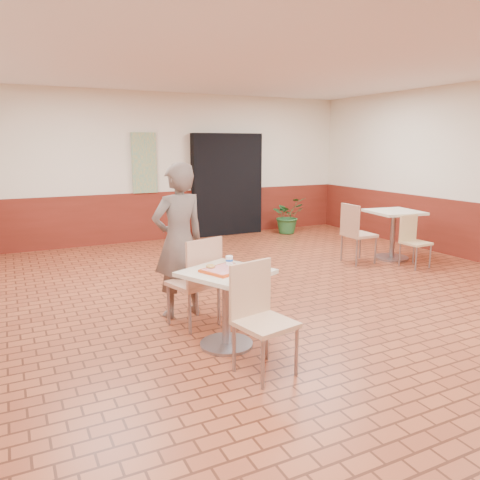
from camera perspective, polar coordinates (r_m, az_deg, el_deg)
name	(u,v)px	position (r m, az deg, el deg)	size (l,w,h in m)	color
room_shell	(312,187)	(5.42, 8.72, 6.43)	(8.01, 10.01, 3.01)	brown
wainscot_band	(309,271)	(5.59, 8.41, -3.82)	(8.00, 10.00, 1.00)	maroon
corridor_doorway	(227,185)	(10.28, -1.58, 6.75)	(1.60, 0.22, 2.20)	black
promo_poster	(144,163)	(9.69, -11.58, 9.18)	(0.50, 0.03, 1.20)	gray
main_table	(226,296)	(4.61, -1.70, -6.81)	(0.73, 0.73, 0.77)	beige
chair_main_front	(259,312)	(4.12, 2.36, -8.78)	(0.53, 0.53, 0.97)	tan
chair_main_back	(198,277)	(5.10, -5.18, -4.58)	(0.57, 0.57, 1.00)	tan
customer	(179,241)	(5.39, -7.48, -0.11)	(0.65, 0.43, 1.78)	#685A51
serving_tray	(226,270)	(4.53, -1.72, -3.62)	(0.43, 0.33, 0.03)	#C83C0F
ring_donut	(211,266)	(4.55, -3.61, -3.21)	(0.09, 0.09, 0.03)	gold
long_john_donut	(237,267)	(4.50, -0.35, -3.26)	(0.16, 0.10, 0.05)	#B58035
paper_cup	(229,260)	(4.64, -1.31, -2.50)	(0.07, 0.07, 0.09)	white
second_table	(393,226)	(8.54, 18.19, 1.58)	(0.80, 0.80, 0.85)	beige
chair_second_left	(355,230)	(8.07, 13.89, 1.16)	(0.47, 0.47, 1.00)	tan
chair_second_front	(413,238)	(8.15, 20.30, 0.23)	(0.41, 0.41, 0.84)	#DDC085
potted_plant	(288,215)	(10.55, 5.82, 3.01)	(0.73, 0.63, 0.81)	#245B29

